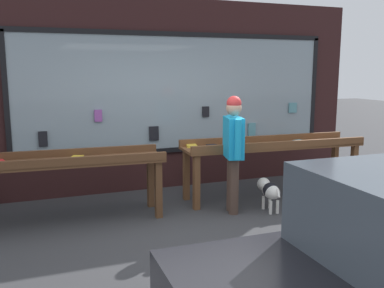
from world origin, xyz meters
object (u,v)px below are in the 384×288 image
at_px(display_table_right, 273,149).
at_px(person_browsing, 233,145).
at_px(display_table_left, 52,167).
at_px(small_dog, 269,190).

relative_size(display_table_right, person_browsing, 1.77).
height_order(display_table_left, person_browsing, person_browsing).
relative_size(display_table_right, small_dog, 4.83).
distance_m(display_table_left, small_dog, 3.07).
bearing_deg(display_table_left, person_browsing, -11.15).
bearing_deg(display_table_right, small_dog, -123.57).
xyz_separation_m(person_browsing, small_dog, (0.54, -0.12, -0.68)).
bearing_deg(person_browsing, display_table_left, 92.53).
xyz_separation_m(display_table_left, person_browsing, (2.43, -0.48, 0.22)).
relative_size(display_table_left, small_dog, 4.83).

